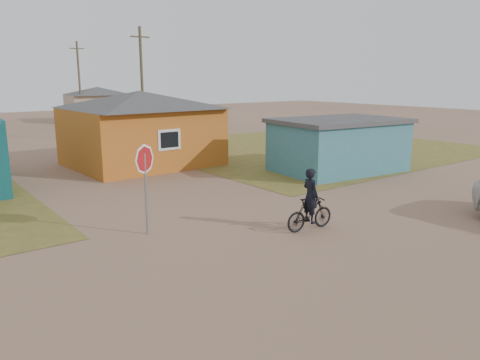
% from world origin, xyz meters
% --- Properties ---
extents(ground, '(120.00, 120.00, 0.00)m').
position_xyz_m(ground, '(0.00, 0.00, 0.00)').
color(ground, '#8C6750').
extents(grass_ne, '(20.00, 18.00, 0.00)m').
position_xyz_m(grass_ne, '(14.00, 13.00, 0.01)').
color(grass_ne, olive).
rests_on(grass_ne, ground).
extents(house_yellow, '(7.72, 6.76, 3.90)m').
position_xyz_m(house_yellow, '(2.50, 14.00, 2.00)').
color(house_yellow, '#B55F1B').
rests_on(house_yellow, ground).
extents(shed_turquoise, '(6.71, 4.93, 2.60)m').
position_xyz_m(shed_turquoise, '(9.50, 6.50, 1.31)').
color(shed_turquoise, teal).
rests_on(shed_turquoise, ground).
extents(house_beige_east, '(6.95, 6.05, 3.60)m').
position_xyz_m(house_beige_east, '(10.00, 40.00, 1.86)').
color(house_beige_east, tan).
rests_on(house_beige_east, ground).
extents(utility_pole_near, '(1.40, 0.20, 8.00)m').
position_xyz_m(utility_pole_near, '(6.50, 22.00, 4.14)').
color(utility_pole_near, brown).
rests_on(utility_pole_near, ground).
extents(utility_pole_far, '(1.40, 0.20, 8.00)m').
position_xyz_m(utility_pole_far, '(7.50, 38.00, 4.14)').
color(utility_pole_far, brown).
rests_on(utility_pole_far, ground).
extents(stop_sign, '(0.88, 0.13, 2.71)m').
position_xyz_m(stop_sign, '(-2.45, 3.40, 1.97)').
color(stop_sign, gray).
rests_on(stop_sign, ground).
extents(cyclist, '(1.74, 0.65, 1.92)m').
position_xyz_m(cyclist, '(1.68, 0.75, 0.70)').
color(cyclist, black).
rests_on(cyclist, ground).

